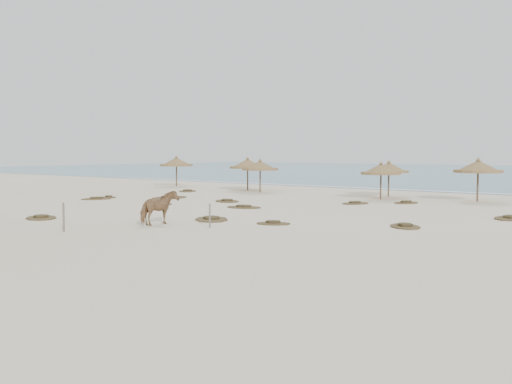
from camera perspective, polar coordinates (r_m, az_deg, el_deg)
ground at (r=28.03m, az=-9.00°, el=-2.50°), size 160.00×160.00×0.00m
foam_line at (r=49.43m, az=13.73°, el=0.24°), size 70.00×0.60×0.01m
palapa_0 at (r=53.19m, az=-7.97°, el=2.96°), size 3.84×3.84×2.86m
palapa_1 at (r=44.73m, az=0.41°, el=2.62°), size 3.73×3.73×2.66m
palapa_2 at (r=46.96m, az=-0.84°, el=2.79°), size 3.62×3.62×2.78m
palapa_3 at (r=41.64m, az=13.14°, el=2.34°), size 3.42×3.42×2.60m
palapa_4 at (r=39.06m, az=12.39°, el=2.19°), size 2.73×2.73×2.54m
palapa_5 at (r=39.07m, az=21.33°, el=2.32°), size 3.92×3.92×2.82m
horse at (r=25.05m, az=-9.68°, el=-1.58°), size 0.83×1.76×1.48m
fence_post_near at (r=23.87m, az=-18.69°, el=-2.39°), size 0.11×0.11×1.16m
fence_post_far at (r=23.95m, az=-4.65°, el=-2.35°), size 0.09×0.09×1.01m
scrub_0 at (r=39.55m, az=-15.68°, el=-0.64°), size 2.07×2.36×0.16m
scrub_1 at (r=39.54m, az=-8.66°, el=-0.54°), size 2.22×3.14×0.16m
scrub_2 at (r=34.61m, az=-9.45°, el=-1.19°), size 2.04×2.21×0.16m
scrub_3 at (r=32.29m, az=-1.23°, el=-1.50°), size 2.31×1.75×0.16m
scrub_4 at (r=24.76m, az=14.68°, el=-3.31°), size 2.12×2.20×0.16m
scrub_5 at (r=29.50m, az=24.17°, el=-2.38°), size 1.49×2.29×0.16m
scrub_6 at (r=45.98m, az=-6.86°, el=0.11°), size 2.33×2.49×0.16m
scrub_7 at (r=35.26m, az=9.90°, el=-1.10°), size 1.72×2.18×0.16m
scrub_8 at (r=40.68m, az=-14.51°, el=-0.49°), size 1.50×1.13×0.16m
scrub_9 at (r=26.59m, az=-4.47°, el=-2.70°), size 2.75×2.71×0.16m
scrub_10 at (r=36.36m, az=14.79°, el=-1.02°), size 1.57×2.04×0.16m
scrub_11 at (r=28.98m, az=-20.68°, el=-2.39°), size 2.54×2.23×0.16m
scrub_12 at (r=24.96m, az=1.74°, el=-3.13°), size 1.80×1.58×0.16m
scrub_13 at (r=36.34m, az=-2.92°, el=-0.89°), size 2.64×2.40×0.16m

